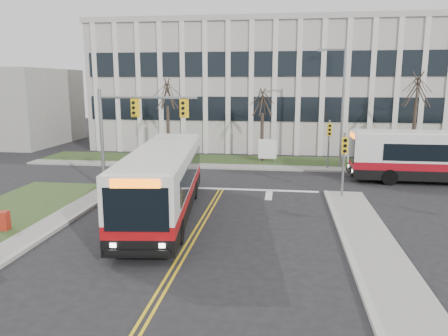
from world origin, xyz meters
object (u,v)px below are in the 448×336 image
bus_main (164,183)px  directory_sign (267,149)px  streetlight (341,101)px  newspaper_box_red (3,222)px

bus_main → directory_sign: bearing=66.4°
streetlight → bus_main: size_ratio=0.73×
directory_sign → bus_main: 15.83m
streetlight → bus_main: (-10.12, -13.84, -3.52)m
streetlight → newspaper_box_red: bearing=-133.8°
newspaper_box_red → directory_sign: bearing=51.9°
streetlight → newspaper_box_red: 24.41m
streetlight → directory_sign: (-5.53, 1.30, -4.02)m
bus_main → newspaper_box_red: 7.41m
directory_sign → bus_main: size_ratio=0.16×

